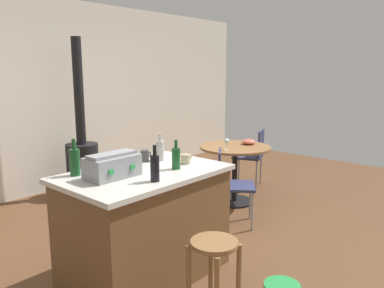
{
  "coord_description": "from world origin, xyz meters",
  "views": [
    {
      "loc": [
        -2.86,
        -2.48,
        1.72
      ],
      "look_at": [
        0.09,
        0.11,
        0.96
      ],
      "focal_mm": 35.97,
      "sensor_mm": 36.0,
      "label": 1
    }
  ],
  "objects": [
    {
      "name": "ground_plane",
      "position": [
        0.0,
        0.0,
        0.0
      ],
      "size": [
        8.8,
        8.8,
        0.0
      ],
      "primitive_type": "plane",
      "color": "brown"
    },
    {
      "name": "back_wall",
      "position": [
        0.0,
        2.62,
        1.35
      ],
      "size": [
        8.0,
        0.1,
        2.7
      ],
      "primitive_type": "cube",
      "color": "silver",
      "rests_on": "ground_plane"
    },
    {
      "name": "kitchen_island",
      "position": [
        -0.85,
        -0.19,
        0.46
      ],
      "size": [
        1.35,
        0.85,
        0.91
      ],
      "color": "brown",
      "rests_on": "ground_plane"
    },
    {
      "name": "wooden_stool",
      "position": [
        -0.99,
        -1.02,
        0.44
      ],
      "size": [
        0.32,
        0.32,
        0.61
      ],
      "color": "olive",
      "rests_on": "ground_plane"
    },
    {
      "name": "dining_table",
      "position": [
        1.15,
        0.3,
        0.57
      ],
      "size": [
        0.91,
        0.91,
        0.76
      ],
      "color": "black",
      "rests_on": "ground_plane"
    },
    {
      "name": "folding_chair_near",
      "position": [
        0.51,
        -0.07,
        0.5
      ],
      "size": [
        0.56,
        0.56,
        0.85
      ],
      "color": "navy",
      "rests_on": "ground_plane"
    },
    {
      "name": "folding_chair_far",
      "position": [
        1.9,
        0.51,
        0.5
      ],
      "size": [
        0.52,
        0.52,
        0.86
      ],
      "color": "navy",
      "rests_on": "ground_plane"
    },
    {
      "name": "wood_stove",
      "position": [
        0.03,
        2.09,
        0.53
      ],
      "size": [
        0.44,
        0.45,
        2.15
      ],
      "color": "black",
      "rests_on": "ground_plane"
    },
    {
      "name": "toolbox",
      "position": [
        -1.13,
        -0.15,
        1.0
      ],
      "size": [
        0.4,
        0.24,
        0.19
      ],
      "color": "gray",
      "rests_on": "kitchen_island"
    },
    {
      "name": "bottle_0",
      "position": [
        -0.99,
        -0.47,
        1.02
      ],
      "size": [
        0.07,
        0.07,
        0.27
      ],
      "color": "black",
      "rests_on": "kitchen_island"
    },
    {
      "name": "bottle_1",
      "position": [
        -0.5,
        -0.02,
        1.01
      ],
      "size": [
        0.07,
        0.07,
        0.24
      ],
      "color": "#B7B2AD",
      "rests_on": "kitchen_island"
    },
    {
      "name": "bottle_2",
      "position": [
        -1.29,
        0.11,
        1.03
      ],
      "size": [
        0.08,
        0.08,
        0.29
      ],
      "color": "#194C23",
      "rests_on": "kitchen_island"
    },
    {
      "name": "bottle_3",
      "position": [
        -0.63,
        -0.34,
        1.01
      ],
      "size": [
        0.07,
        0.07,
        0.24
      ],
      "color": "#194C23",
      "rests_on": "kitchen_island"
    },
    {
      "name": "cup_0",
      "position": [
        -0.44,
        -0.28,
        0.96
      ],
      "size": [
        0.12,
        0.09,
        0.08
      ],
      "color": "tan",
      "rests_on": "kitchen_island"
    },
    {
      "name": "cup_1",
      "position": [
        -0.62,
        0.05,
        0.97
      ],
      "size": [
        0.11,
        0.07,
        0.1
      ],
      "color": "#383838",
      "rests_on": "kitchen_island"
    },
    {
      "name": "wine_glass",
      "position": [
        0.88,
        0.25,
        0.86
      ],
      "size": [
        0.07,
        0.07,
        0.14
      ],
      "color": "silver",
      "rests_on": "dining_table"
    },
    {
      "name": "serving_bowl",
      "position": [
        1.37,
        0.25,
        0.79
      ],
      "size": [
        0.18,
        0.18,
        0.07
      ],
      "primitive_type": "ellipsoid",
      "color": "#DB6651",
      "rests_on": "dining_table"
    }
  ]
}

